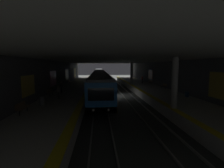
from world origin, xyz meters
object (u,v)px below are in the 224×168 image
object	(u,v)px
person_waiting_near	(58,92)
trash_bin	(42,101)
bench_left_far	(142,79)
person_walking_mid	(142,79)
suitcase_rolling	(187,94)
bench_right_far	(70,81)
person_standing_far	(61,87)
metro_train	(99,77)
bench_left_mid	(150,81)
bench_right_near	(22,107)
bench_right_mid	(50,92)
pillar_near	(175,83)
bench_left_near	(164,85)
pillar_far	(132,73)

from	to	relation	value
person_waiting_near	trash_bin	xyz separation A→B (m)	(-3.28, 0.76, -0.41)
bench_left_far	trash_bin	world-z (taller)	bench_left_far
person_walking_mid	suitcase_rolling	distance (m)	16.04
bench_right_far	trash_bin	bearing A→B (deg)	-177.83
person_waiting_near	person_standing_far	world-z (taller)	person_standing_far
bench_left_far	suitcase_rolling	xyz separation A→B (m)	(-21.30, 0.11, -0.21)
metro_train	trash_bin	distance (m)	25.92
bench_left_mid	person_walking_mid	distance (m)	2.10
bench_right_near	person_walking_mid	size ratio (longest dim) A/B	1.02
metro_train	person_waiting_near	world-z (taller)	metro_train
bench_right_mid	person_standing_far	distance (m)	1.94
metro_train	bench_right_far	xyz separation A→B (m)	(-5.90, 6.33, -0.45)
bench_right_far	person_walking_mid	xyz separation A→B (m)	(-0.29, -15.71, 0.39)
bench_left_far	bench_right_mid	bearing A→B (deg)	138.33
pillar_near	bench_left_near	size ratio (longest dim) A/B	2.68
suitcase_rolling	pillar_far	bearing A→B (deg)	16.46
bench_left_far	person_walking_mid	size ratio (longest dim) A/B	1.02
bench_right_near	bench_right_mid	bearing A→B (deg)	0.00
bench_right_mid	person_waiting_near	bearing A→B (deg)	-142.78
metro_train	bench_right_near	distance (m)	28.40
person_walking_mid	person_standing_far	world-z (taller)	person_walking_mid
bench_left_far	bench_right_far	distance (m)	17.79
bench_right_far	person_standing_far	size ratio (longest dim) A/B	1.03
suitcase_rolling	bench_left_mid	bearing A→B (deg)	-0.42
bench_right_far	person_walking_mid	distance (m)	15.72
metro_train	trash_bin	bearing A→B (deg)	167.52
person_waiting_near	bench_right_near	bearing A→B (deg)	165.17
bench_right_mid	bench_right_far	distance (m)	14.15
pillar_near	person_waiting_near	world-z (taller)	pillar_near
person_walking_mid	trash_bin	size ratio (longest dim) A/B	1.97
bench_left_near	bench_left_mid	bearing A→B (deg)	0.00
pillar_near	bench_left_mid	world-z (taller)	pillar_near
suitcase_rolling	bench_left_near	bearing A→B (deg)	-0.83
bench_left_mid	bench_right_near	distance (m)	26.25
pillar_far	person_walking_mid	xyz separation A→B (m)	(2.17, -2.83, -1.37)
bench_right_far	suitcase_rolling	bearing A→B (deg)	-133.81
bench_left_far	person_standing_far	world-z (taller)	person_standing_far
bench_left_far	bench_right_far	size ratio (longest dim) A/B	1.00
bench_left_mid	suitcase_rolling	bearing A→B (deg)	179.58
bench_right_far	pillar_near	bearing A→B (deg)	-148.77
pillar_near	bench_left_far	world-z (taller)	pillar_near
pillar_far	bench_right_far	xyz separation A→B (m)	(2.46, 12.88, -1.75)
pillar_far	bench_right_mid	bearing A→B (deg)	132.22
person_walking_mid	person_standing_far	xyz separation A→B (m)	(-12.25, 14.69, -0.02)
pillar_far	metro_train	xyz separation A→B (m)	(8.36, 6.55, -1.30)
pillar_near	bench_left_far	distance (m)	26.66
bench_left_near	person_walking_mid	distance (m)	8.79
bench_left_far	bench_right_far	xyz separation A→B (m)	(-5.02, 17.07, 0.00)
bench_right_near	bench_right_far	bearing A→B (deg)	0.00
person_waiting_near	person_walking_mid	distance (m)	21.28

